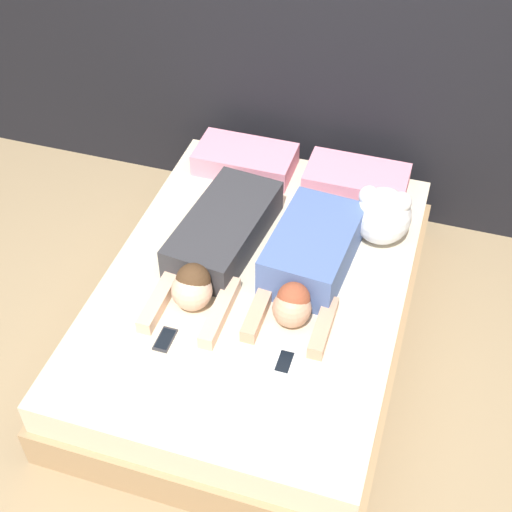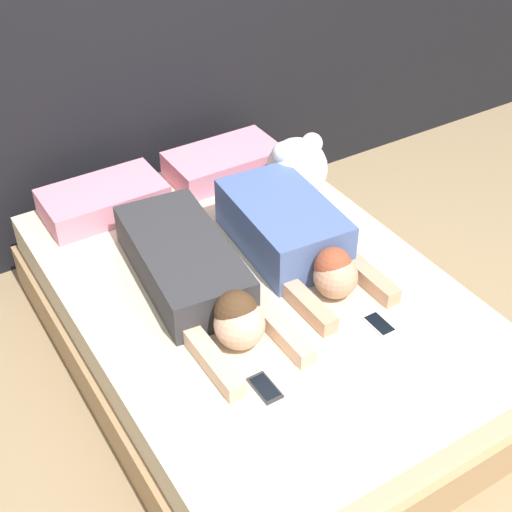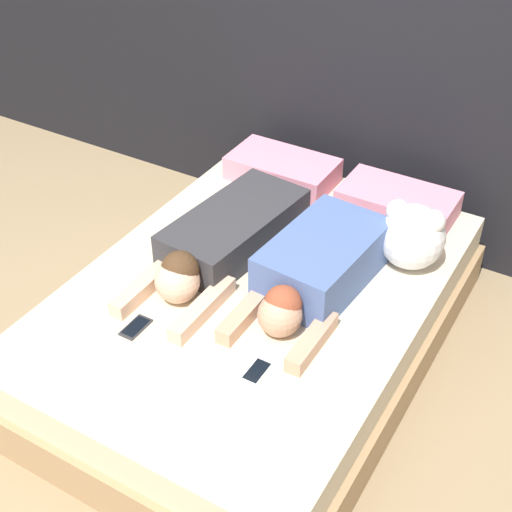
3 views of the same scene
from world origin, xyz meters
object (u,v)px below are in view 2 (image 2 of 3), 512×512
object	(u,v)px
cell_phone_left	(265,388)
cell_phone_right	(379,324)
person_right	(293,234)
plush_toy	(297,167)
pillow_head_left	(104,200)
bed	(256,321)
person_left	(196,275)
pillow_head_right	(224,162)

from	to	relation	value
cell_phone_left	cell_phone_right	distance (m)	0.55
person_right	plush_toy	distance (m)	0.48
pillow_head_left	plush_toy	size ratio (longest dim) A/B	1.80
person_right	cell_phone_left	size ratio (longest dim) A/B	6.43
bed	cell_phone_right	xyz separation A→B (m)	(0.28, -0.46, 0.21)
person_left	pillow_head_left	bearing A→B (deg)	97.14
cell_phone_right	plush_toy	size ratio (longest dim) A/B	0.45
pillow_head_right	person_left	distance (m)	0.94
cell_phone_left	plush_toy	xyz separation A→B (m)	(0.80, 0.98, 0.15)
cell_phone_right	plush_toy	bearing A→B (deg)	75.10
person_right	bed	bearing A→B (deg)	-159.66
person_right	cell_phone_right	size ratio (longest dim) A/B	6.43
person_left	cell_phone_right	distance (m)	0.76
plush_toy	pillow_head_left	bearing A→B (deg)	157.28
bed	pillow_head_right	world-z (taller)	pillow_head_right
person_right	person_left	bearing A→B (deg)	-179.57
cell_phone_left	plush_toy	world-z (taller)	plush_toy
bed	plush_toy	world-z (taller)	plush_toy
pillow_head_left	cell_phone_left	world-z (taller)	pillow_head_left
cell_phone_left	cell_phone_right	size ratio (longest dim) A/B	1.00
bed	pillow_head_right	distance (m)	0.94
cell_phone_left	plush_toy	distance (m)	1.28
cell_phone_left	plush_toy	size ratio (longest dim) A/B	0.45
bed	cell_phone_right	world-z (taller)	cell_phone_right
bed	cell_phone_left	xyz separation A→B (m)	(-0.28, -0.50, 0.21)
pillow_head_right	cell_phone_right	distance (m)	1.30
pillow_head_left	person_left	size ratio (longest dim) A/B	0.52
plush_toy	person_left	bearing A→B (deg)	-152.78
pillow_head_right	plush_toy	xyz separation A→B (m)	(0.20, -0.36, 0.09)
cell_phone_left	cell_phone_right	world-z (taller)	same
bed	person_left	size ratio (longest dim) A/B	1.93
pillow_head_left	plush_toy	distance (m)	0.93
person_left	person_right	xyz separation A→B (m)	(0.47, 0.00, 0.02)
pillow_head_right	cell_phone_left	bearing A→B (deg)	-114.26
pillow_head_right	bed	bearing A→B (deg)	-111.38
person_left	person_right	bearing A→B (deg)	0.43
bed	pillow_head_left	size ratio (longest dim) A/B	3.74
pillow_head_left	cell_phone_left	size ratio (longest dim) A/B	4.04
person_left	cell_phone_left	size ratio (longest dim) A/B	7.82
person_right	cell_phone_right	distance (m)	0.56
bed	plush_toy	size ratio (longest dim) A/B	6.75
person_right	cell_phone_right	xyz separation A→B (m)	(0.04, -0.55, -0.10)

